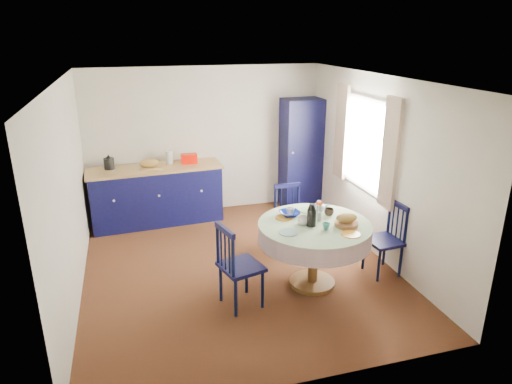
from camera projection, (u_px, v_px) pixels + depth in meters
floor at (238, 267)px, 6.19m from camera, size 4.50×4.50×0.00m
ceiling at (235, 79)px, 5.36m from camera, size 4.50×4.50×0.00m
wall_back at (206, 141)px, 7.81m from camera, size 4.00×0.02×2.50m
wall_left at (68, 195)px, 5.26m from camera, size 0.02×4.50×2.50m
wall_right at (377, 168)px, 6.29m from camera, size 0.02×4.50×2.50m
window at (365, 144)px, 6.46m from camera, size 0.10×1.74×1.45m
kitchen_counter at (157, 194)px, 7.52m from camera, size 2.18×0.79×1.20m
pantry_cabinet at (301, 154)px, 8.11m from camera, size 0.69×0.51×1.94m
dining_table at (315, 233)px, 5.55m from camera, size 1.38×1.38×1.11m
chair_left at (238, 265)px, 5.17m from camera, size 0.54×0.56×1.03m
chair_far at (290, 218)px, 6.57m from camera, size 0.44×0.42×0.96m
chair_right at (386, 239)px, 5.91m from camera, size 0.44×0.46×0.97m
mug_a at (303, 221)px, 5.46m from camera, size 0.13×0.13×0.11m
mug_b at (326, 226)px, 5.33m from camera, size 0.09×0.09×0.08m
mug_c at (329, 212)px, 5.73m from camera, size 0.12×0.12×0.09m
mug_d at (290, 212)px, 5.73m from camera, size 0.11×0.11×0.10m
cobalt_bowl at (290, 214)px, 5.72m from camera, size 0.25×0.25×0.06m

